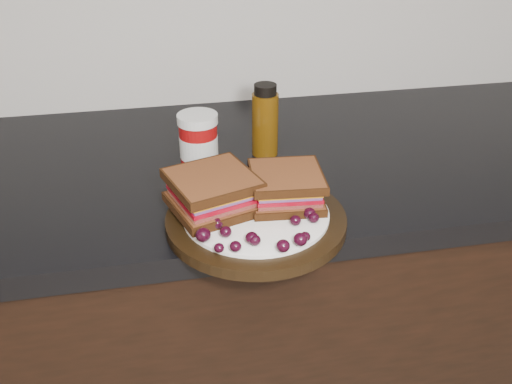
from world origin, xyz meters
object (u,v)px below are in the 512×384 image
(plate, at_px, (256,220))
(sandwich_left, at_px, (213,192))
(condiment_jar, at_px, (199,142))
(oil_bottle, at_px, (265,120))

(plate, relative_size, sandwich_left, 2.27)
(sandwich_left, distance_m, condiment_jar, 0.18)
(plate, relative_size, condiment_jar, 2.62)
(plate, height_order, oil_bottle, oil_bottle)
(plate, relative_size, oil_bottle, 2.01)
(sandwich_left, height_order, oil_bottle, oil_bottle)
(oil_bottle, bearing_deg, plate, -104.84)
(condiment_jar, distance_m, oil_bottle, 0.14)
(condiment_jar, relative_size, oil_bottle, 0.77)
(plate, xyz_separation_m, sandwich_left, (-0.06, 0.03, 0.04))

